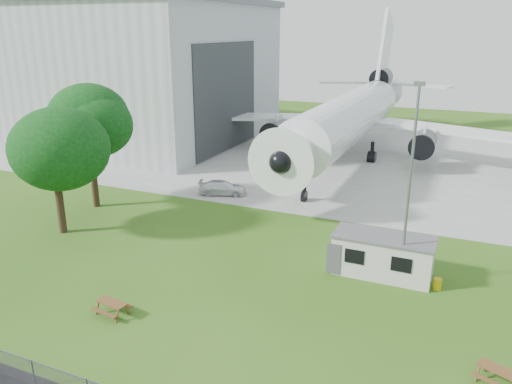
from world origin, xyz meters
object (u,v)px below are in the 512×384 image
at_px(airliner, 352,114).
at_px(hangar, 104,68).
at_px(site_cabin, 383,255).
at_px(picnic_east, 497,384).
at_px(picnic_west, 113,314).

bearing_deg(airliner, hangar, 179.78).
bearing_deg(site_cabin, hangar, 147.17).
height_order(airliner, picnic_east, airliner).
xyz_separation_m(site_cabin, picnic_west, (-12.58, -10.56, -1.31)).
bearing_deg(hangar, airliner, -0.22).
bearing_deg(picnic_east, airliner, 135.11).
height_order(hangar, site_cabin, hangar).
bearing_deg(airliner, site_cabin, -72.76).
bearing_deg(hangar, picnic_east, -35.98).
distance_m(site_cabin, picnic_west, 16.47).
xyz_separation_m(hangar, picnic_east, (51.42, -37.34, -9.41)).
distance_m(site_cabin, picnic_east, 10.67).
relative_size(hangar, site_cabin, 6.37).
bearing_deg(site_cabin, picnic_west, -139.99).
bearing_deg(hangar, picnic_west, -50.72).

